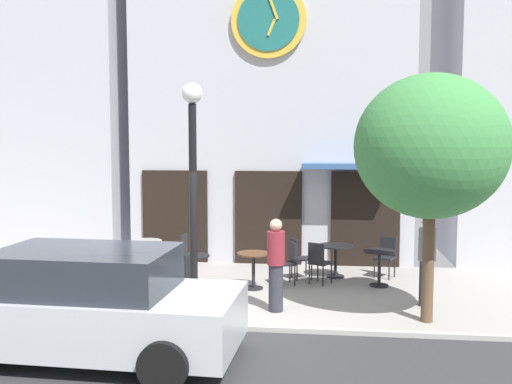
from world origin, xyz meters
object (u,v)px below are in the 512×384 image
at_px(cafe_table_center_left, 253,264).
at_px(cafe_chair_right_end, 298,255).
at_px(street_tree, 431,147).
at_px(cafe_table_near_curb, 193,266).
at_px(pedestrian_grey, 427,260).
at_px(cafe_table_center, 146,249).
at_px(cafe_chair_facing_street, 386,254).
at_px(cafe_chair_facing_wall, 288,260).
at_px(cafe_table_leftmost, 336,253).
at_px(cafe_chair_outer, 318,260).
at_px(parked_car_silver, 86,305).
at_px(cafe_table_center_right, 379,262).
at_px(pedestrian_maroon, 276,264).
at_px(street_lamp, 193,197).
at_px(cafe_chair_curbside, 183,274).
at_px(cafe_chair_near_lamp, 180,250).

xyz_separation_m(cafe_table_center_left, cafe_chair_right_end, (0.87, 0.96, 0.01)).
bearing_deg(street_tree, cafe_table_near_curb, 160.64).
xyz_separation_m(cafe_table_center_left, pedestrian_grey, (3.32, -0.84, 0.34)).
relative_size(street_tree, pedestrian_grey, 2.49).
height_order(cafe_table_center, pedestrian_grey, pedestrian_grey).
relative_size(cafe_chair_facing_street, cafe_chair_facing_wall, 1.00).
xyz_separation_m(cafe_table_center, cafe_table_center_left, (2.67, -1.25, -0.01)).
distance_m(cafe_table_leftmost, cafe_chair_outer, 0.80).
bearing_deg(parked_car_silver, cafe_chair_facing_wall, 60.59).
distance_m(cafe_table_center_left, cafe_table_center_right, 2.65).
bearing_deg(cafe_chair_outer, cafe_table_center_right, 0.34).
relative_size(pedestrian_maroon, parked_car_silver, 0.38).
xyz_separation_m(cafe_table_near_curb, pedestrian_grey, (4.53, -0.57, 0.36)).
bearing_deg(pedestrian_grey, cafe_chair_facing_wall, 153.63).
height_order(street_lamp, cafe_table_leftmost, street_lamp).
xyz_separation_m(cafe_chair_curbside, cafe_chair_right_end, (2.10, 2.03, 0.00)).
relative_size(cafe_table_center, cafe_chair_near_lamp, 0.82).
relative_size(cafe_chair_near_lamp, parked_car_silver, 0.21).
xyz_separation_m(cafe_table_center_right, cafe_chair_right_end, (-1.72, 0.43, 0.01)).
xyz_separation_m(cafe_table_near_curb, cafe_chair_curbside, (-0.02, -0.80, 0.03)).
xyz_separation_m(street_lamp, cafe_table_center_right, (3.47, 2.15, -1.54)).
distance_m(street_tree, cafe_table_center_right, 3.42).
relative_size(cafe_chair_right_end, parked_car_silver, 0.21).
xyz_separation_m(street_tree, cafe_chair_facing_wall, (-2.49, 2.27, -2.42)).
bearing_deg(cafe_chair_facing_wall, cafe_table_near_curb, -158.93).
xyz_separation_m(cafe_table_center_left, parked_car_silver, (-1.86, -4.06, 0.24)).
relative_size(cafe_chair_facing_street, cafe_chair_right_end, 1.00).
bearing_deg(cafe_table_center_right, cafe_chair_curbside, -157.30).
distance_m(street_tree, cafe_chair_facing_wall, 4.14).
height_order(street_tree, cafe_chair_right_end, street_tree).
distance_m(street_tree, parked_car_silver, 5.93).
height_order(cafe_chair_curbside, cafe_chair_facing_street, same).
distance_m(cafe_table_near_curb, cafe_table_center_left, 1.23).
relative_size(cafe_chair_outer, cafe_chair_facing_street, 1.00).
bearing_deg(street_tree, cafe_chair_curbside, 170.41).
bearing_deg(street_lamp, cafe_chair_outer, 44.24).
height_order(cafe_chair_curbside, parked_car_silver, parked_car_silver).
distance_m(cafe_chair_curbside, cafe_chair_facing_wall, 2.45).
xyz_separation_m(cafe_table_leftmost, cafe_chair_facing_street, (1.12, 0.14, -0.01)).
relative_size(cafe_table_center_right, parked_car_silver, 0.17).
bearing_deg(pedestrian_grey, cafe_chair_curbside, -177.21).
distance_m(street_tree, cafe_chair_facing_street, 4.02).
xyz_separation_m(street_lamp, cafe_chair_near_lamp, (-0.98, 2.87, -1.53)).
xyz_separation_m(cafe_table_center_right, cafe_chair_curbside, (-3.82, -1.60, 0.01)).
relative_size(street_tree, cafe_table_leftmost, 5.24).
xyz_separation_m(pedestrian_maroon, parked_car_silver, (-2.45, -2.55, -0.10)).
xyz_separation_m(cafe_chair_near_lamp, parked_car_silver, (0.00, -5.31, 0.23)).
bearing_deg(cafe_table_center_left, cafe_chair_facing_street, 26.17).
distance_m(street_lamp, cafe_table_center_left, 2.40).
bearing_deg(cafe_chair_facing_street, cafe_chair_curbside, -148.83).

